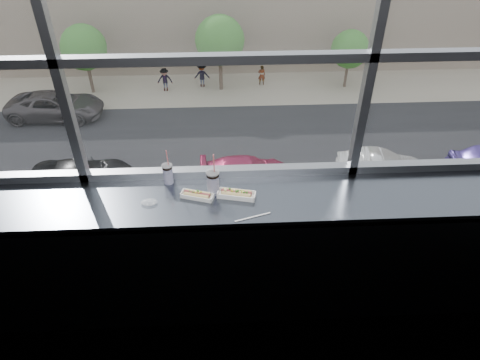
{
  "coord_description": "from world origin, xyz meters",
  "views": [
    {
      "loc": [
        0.02,
        -1.11,
        2.99
      ],
      "look_at": [
        0.14,
        1.23,
        1.25
      ],
      "focal_mm": 32.0,
      "sensor_mm": 36.0,
      "label": 1
    }
  ],
  "objects_px": {
    "wrapper": "(149,202)",
    "pedestrian_a": "(165,77)",
    "pedestrian_c": "(262,73)",
    "loose_straw": "(253,217)",
    "hotdog_tray_right": "(236,194)",
    "car_near_c": "(246,167)",
    "tree_left": "(84,48)",
    "car_near_b": "(81,171)",
    "car_near_d": "(381,162)",
    "soda_cup_left": "(168,173)",
    "tree_right": "(350,49)",
    "pedestrian_b": "(202,73)",
    "hotdog_tray_left": "(197,195)",
    "soda_cup_right": "(213,182)",
    "car_far_a": "(54,102)",
    "tree_center": "(220,40)"
  },
  "relations": [
    {
      "from": "car_near_d",
      "to": "wrapper",
      "type": "bearing_deg",
      "value": 158.26
    },
    {
      "from": "pedestrian_c",
      "to": "tree_left",
      "type": "bearing_deg",
      "value": 3.13
    },
    {
      "from": "hotdog_tray_left",
      "to": "car_near_d",
      "type": "relative_size",
      "value": 0.04
    },
    {
      "from": "tree_left",
      "to": "tree_right",
      "type": "relative_size",
      "value": 1.16
    },
    {
      "from": "hotdog_tray_right",
      "to": "car_near_b",
      "type": "distance_m",
      "value": 21.07
    },
    {
      "from": "tree_left",
      "to": "tree_right",
      "type": "xyz_separation_m",
      "value": [
        19.3,
        0.0,
        -0.47
      ]
    },
    {
      "from": "hotdog_tray_right",
      "to": "car_near_c",
      "type": "height_order",
      "value": "hotdog_tray_right"
    },
    {
      "from": "hotdog_tray_left",
      "to": "car_near_b",
      "type": "xyz_separation_m",
      "value": [
        -7.23,
        16.26,
        -11.08
      ]
    },
    {
      "from": "soda_cup_right",
      "to": "tree_right",
      "type": "relative_size",
      "value": 0.08
    },
    {
      "from": "soda_cup_left",
      "to": "car_near_c",
      "type": "xyz_separation_m",
      "value": [
        1.67,
        16.08,
        -11.18
      ]
    },
    {
      "from": "car_near_c",
      "to": "car_near_d",
      "type": "bearing_deg",
      "value": -92.66
    },
    {
      "from": "car_far_a",
      "to": "car_near_b",
      "type": "height_order",
      "value": "car_far_a"
    },
    {
      "from": "tree_right",
      "to": "soda_cup_right",
      "type": "bearing_deg",
      "value": -109.05
    },
    {
      "from": "tree_right",
      "to": "pedestrian_a",
      "type": "bearing_deg",
      "value": -179.85
    },
    {
      "from": "wrapper",
      "to": "car_near_b",
      "type": "relative_size",
      "value": 0.02
    },
    {
      "from": "soda_cup_left",
      "to": "wrapper",
      "type": "xyz_separation_m",
      "value": [
        -0.12,
        -0.24,
        -0.07
      ]
    },
    {
      "from": "soda_cup_right",
      "to": "car_near_d",
      "type": "relative_size",
      "value": 0.06
    },
    {
      "from": "hotdog_tray_left",
      "to": "loose_straw",
      "type": "xyz_separation_m",
      "value": [
        0.37,
        -0.23,
        -0.02
      ]
    },
    {
      "from": "wrapper",
      "to": "pedestrian_a",
      "type": "xyz_separation_m",
      "value": [
        -3.62,
        28.28,
        -11.01
      ]
    },
    {
      "from": "hotdog_tray_left",
      "to": "wrapper",
      "type": "bearing_deg",
      "value": -153.88
    },
    {
      "from": "tree_center",
      "to": "tree_right",
      "type": "bearing_deg",
      "value": 0.0
    },
    {
      "from": "pedestrian_b",
      "to": "tree_left",
      "type": "bearing_deg",
      "value": 4.17
    },
    {
      "from": "car_near_b",
      "to": "car_near_c",
      "type": "bearing_deg",
      "value": -91.76
    },
    {
      "from": "pedestrian_b",
      "to": "pedestrian_a",
      "type": "xyz_separation_m",
      "value": [
        -2.78,
        -0.64,
        -0.04
      ]
    },
    {
      "from": "soda_cup_left",
      "to": "pedestrian_c",
      "type": "height_order",
      "value": "soda_cup_left"
    },
    {
      "from": "soda_cup_right",
      "to": "pedestrian_a",
      "type": "xyz_separation_m",
      "value": [
        -4.06,
        28.18,
        -11.1
      ]
    },
    {
      "from": "hotdog_tray_right",
      "to": "soda_cup_left",
      "type": "xyz_separation_m",
      "value": [
        -0.49,
        0.2,
        0.06
      ]
    },
    {
      "from": "car_far_a",
      "to": "car_near_d",
      "type": "relative_size",
      "value": 1.15
    },
    {
      "from": "wrapper",
      "to": "tree_left",
      "type": "xyz_separation_m",
      "value": [
        -9.11,
        28.31,
        -8.66
      ]
    },
    {
      "from": "hotdog_tray_right",
      "to": "soda_cup_left",
      "type": "bearing_deg",
      "value": 171.02
    },
    {
      "from": "car_near_c",
      "to": "pedestrian_c",
      "type": "distance_m",
      "value": 12.86
    },
    {
      "from": "soda_cup_left",
      "to": "tree_left",
      "type": "height_order",
      "value": "soda_cup_left"
    },
    {
      "from": "pedestrian_c",
      "to": "loose_straw",
      "type": "bearing_deg",
      "value": 84.0
    },
    {
      "from": "hotdog_tray_left",
      "to": "tree_left",
      "type": "distance_m",
      "value": 31.04
    },
    {
      "from": "soda_cup_right",
      "to": "car_near_d",
      "type": "distance_m",
      "value": 21.47
    },
    {
      "from": "car_near_b",
      "to": "car_near_d",
      "type": "height_order",
      "value": "car_near_d"
    },
    {
      "from": "car_near_c",
      "to": "pedestrian_c",
      "type": "height_order",
      "value": "car_near_c"
    },
    {
      "from": "hotdog_tray_right",
      "to": "tree_left",
      "type": "height_order",
      "value": "hotdog_tray_right"
    },
    {
      "from": "hotdog_tray_left",
      "to": "car_near_d",
      "type": "height_order",
      "value": "hotdog_tray_left"
    },
    {
      "from": "soda_cup_left",
      "to": "car_near_c",
      "type": "distance_m",
      "value": 19.65
    },
    {
      "from": "hotdog_tray_right",
      "to": "car_near_c",
      "type": "xyz_separation_m",
      "value": [
        1.18,
        16.27,
        -11.13
      ]
    },
    {
      "from": "pedestrian_c",
      "to": "tree_left",
      "type": "xyz_separation_m",
      "value": [
        -12.88,
        -0.7,
        2.48
      ]
    },
    {
      "from": "loose_straw",
      "to": "tree_center",
      "type": "relative_size",
      "value": 0.05
    },
    {
      "from": "tree_right",
      "to": "car_near_b",
      "type": "bearing_deg",
      "value": -144.92
    },
    {
      "from": "soda_cup_left",
      "to": "pedestrian_c",
      "type": "xyz_separation_m",
      "value": [
        3.66,
        28.78,
        -11.22
      ]
    },
    {
      "from": "car_far_a",
      "to": "pedestrian_a",
      "type": "distance_m",
      "value": 8.0
    },
    {
      "from": "soda_cup_left",
      "to": "car_near_c",
      "type": "relative_size",
      "value": 0.05
    },
    {
      "from": "pedestrian_c",
      "to": "pedestrian_a",
      "type": "bearing_deg",
      "value": 5.72
    },
    {
      "from": "loose_straw",
      "to": "car_near_b",
      "type": "height_order",
      "value": "loose_straw"
    },
    {
      "from": "car_far_a",
      "to": "tree_center",
      "type": "relative_size",
      "value": 1.24
    }
  ]
}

